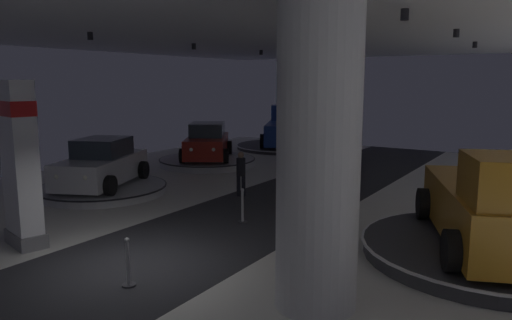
# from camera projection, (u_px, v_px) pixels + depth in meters

# --- Properties ---
(ground) EXTENTS (24.00, 44.00, 0.06)m
(ground) POSITION_uv_depth(u_px,v_px,m) (131.00, 267.00, 10.68)
(ground) COLOR silver
(ceiling_with_spotlights) EXTENTS (24.00, 44.00, 0.39)m
(ceiling_with_spotlights) POSITION_uv_depth(u_px,v_px,m) (120.00, 6.00, 9.78)
(ceiling_with_spotlights) COLOR silver
(column_right) EXTENTS (1.47, 1.47, 5.50)m
(column_right) POSITION_uv_depth(u_px,v_px,m) (318.00, 156.00, 8.38)
(column_right) COLOR silver
(column_right) RESTS_ON ground
(brand_sign_pylon) EXTENTS (1.38, 0.92, 4.07)m
(brand_sign_pylon) POSITION_uv_depth(u_px,v_px,m) (20.00, 162.00, 11.70)
(brand_sign_pylon) COLOR slate
(brand_sign_pylon) RESTS_ON ground
(display_platform_far_left) EXTENTS (4.63, 4.63, 0.33)m
(display_platform_far_left) POSITION_uv_depth(u_px,v_px,m) (207.00, 161.00, 23.40)
(display_platform_far_left) COLOR #B7B7BC
(display_platform_far_left) RESTS_ON ground
(display_car_far_left) EXTENTS (3.78, 4.51, 1.71)m
(display_car_far_left) POSITION_uv_depth(u_px,v_px,m) (207.00, 143.00, 23.28)
(display_car_far_left) COLOR maroon
(display_car_far_left) RESTS_ON display_platform_far_left
(display_platform_deep_left) EXTENTS (5.94, 5.94, 0.23)m
(display_platform_deep_left) POSITION_uv_depth(u_px,v_px,m) (285.00, 146.00, 29.22)
(display_platform_deep_left) COLOR #333338
(display_platform_deep_left) RESTS_ON ground
(pickup_truck_deep_left) EXTENTS (4.35, 5.69, 2.30)m
(pickup_truck_deep_left) POSITION_uv_depth(u_px,v_px,m) (286.00, 129.00, 29.36)
(pickup_truck_deep_left) COLOR navy
(pickup_truck_deep_left) RESTS_ON display_platform_deep_left
(display_platform_mid_left) EXTENTS (4.58, 4.58, 0.30)m
(display_platform_mid_left) POSITION_uv_depth(u_px,v_px,m) (103.00, 189.00, 17.50)
(display_platform_mid_left) COLOR #B7B7BC
(display_platform_mid_left) RESTS_ON ground
(display_car_mid_left) EXTENTS (3.45, 4.57, 1.71)m
(display_car_mid_left) POSITION_uv_depth(u_px,v_px,m) (102.00, 165.00, 17.39)
(display_car_mid_left) COLOR silver
(display_car_mid_left) RESTS_ON display_platform_mid_left
(display_platform_mid_right) EXTENTS (5.68, 5.68, 0.35)m
(display_platform_mid_right) POSITION_uv_depth(u_px,v_px,m) (487.00, 250.00, 11.09)
(display_platform_mid_right) COLOR #333338
(display_platform_mid_right) RESTS_ON ground
(pickup_truck_mid_right) EXTENTS (4.14, 5.70, 2.30)m
(pickup_truck_mid_right) POSITION_uv_depth(u_px,v_px,m) (495.00, 208.00, 10.61)
(pickup_truck_mid_right) COLOR #B77519
(pickup_truck_mid_right) RESTS_ON display_platform_mid_right
(visitor_walking_near) EXTENTS (0.32, 0.32, 1.59)m
(visitor_walking_near) POSITION_uv_depth(u_px,v_px,m) (241.00, 171.00, 16.97)
(visitor_walking_near) COLOR black
(visitor_walking_near) RESTS_ON ground
(stanchion_a) EXTENTS (0.28, 0.28, 1.01)m
(stanchion_a) POSITION_uv_depth(u_px,v_px,m) (243.00, 210.00, 13.88)
(stanchion_a) COLOR #333338
(stanchion_a) RESTS_ON ground
(stanchion_b) EXTENTS (0.28, 0.28, 1.01)m
(stanchion_b) POSITION_uv_depth(u_px,v_px,m) (128.00, 268.00, 9.56)
(stanchion_b) COLOR #333338
(stanchion_b) RESTS_ON ground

